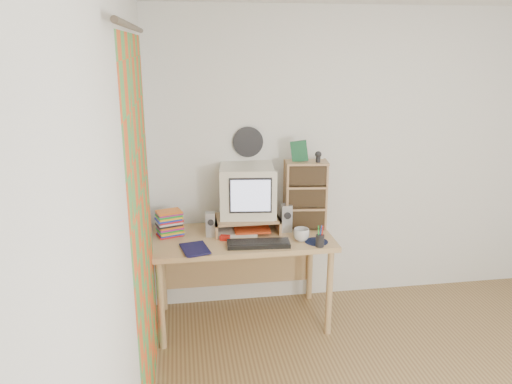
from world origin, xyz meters
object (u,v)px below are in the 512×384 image
object	(u,v)px
dvd_stack	(169,220)
keyboard	(258,244)
cd_rack	(306,195)
crt_monitor	(248,191)
diary	(183,249)
desk	(241,249)
mug	(301,235)

from	to	relation	value
dvd_stack	keyboard	bearing A→B (deg)	-42.83
cd_rack	crt_monitor	bearing A→B (deg)	-178.59
dvd_stack	diary	world-z (taller)	dvd_stack
dvd_stack	diary	size ratio (longest dim) A/B	1.18
desk	dvd_stack	size ratio (longest dim) A/B	5.31
keyboard	diary	size ratio (longest dim) A/B	2.09
crt_monitor	diary	world-z (taller)	crt_monitor
crt_monitor	cd_rack	world-z (taller)	cd_rack
diary	dvd_stack	bearing A→B (deg)	93.56
desk	dvd_stack	xyz separation A→B (m)	(-0.56, 0.03, 0.27)
dvd_stack	mug	bearing A→B (deg)	-32.12
dvd_stack	mug	world-z (taller)	dvd_stack
mug	diary	xyz separation A→B (m)	(-0.90, -0.08, -0.03)
mug	diary	bearing A→B (deg)	-174.65
keyboard	mug	size ratio (longest dim) A/B	3.79
desk	diary	bearing A→B (deg)	-145.95
crt_monitor	keyboard	bearing A→B (deg)	-78.59
desk	cd_rack	bearing A→B (deg)	4.30
cd_rack	diary	bearing A→B (deg)	-153.39
diary	cd_rack	bearing A→B (deg)	8.04
desk	crt_monitor	xyz separation A→B (m)	(0.07, 0.09, 0.45)
desk	keyboard	size ratio (longest dim) A/B	3.00
keyboard	mug	xyz separation A→B (m)	(0.34, 0.05, 0.03)
crt_monitor	dvd_stack	distance (m)	0.66
desk	dvd_stack	world-z (taller)	dvd_stack
crt_monitor	cd_rack	size ratio (longest dim) A/B	0.76
mug	keyboard	bearing A→B (deg)	-171.71
crt_monitor	dvd_stack	xyz separation A→B (m)	(-0.63, -0.05, -0.19)
keyboard	mug	world-z (taller)	mug
desk	mug	xyz separation A→B (m)	(0.44, -0.23, 0.18)
desk	dvd_stack	distance (m)	0.62
cd_rack	diary	xyz separation A→B (m)	(-1.00, -0.35, -0.26)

